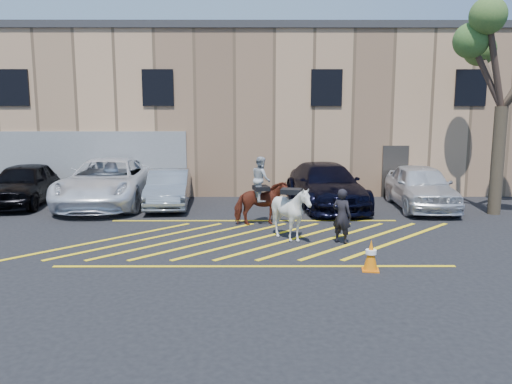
{
  "coord_description": "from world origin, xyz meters",
  "views": [
    {
      "loc": [
        0.0,
        -14.13,
        3.6
      ],
      "look_at": [
        0.05,
        0.2,
        1.3
      ],
      "focal_mm": 35.0,
      "sensor_mm": 36.0,
      "label": 1
    }
  ],
  "objects_px": {
    "car_blue_suv": "(326,185)",
    "saddled_white": "(291,213)",
    "mounted_bay": "(261,197)",
    "car_white_pickup": "(108,182)",
    "car_white_suv": "(421,186)",
    "car_silver_sedan": "(169,188)",
    "handler": "(342,216)",
    "traffic_cone": "(371,255)",
    "tree": "(506,50)",
    "car_black_suv": "(24,184)"
  },
  "relations": [
    {
      "from": "car_white_suv",
      "to": "saddled_white",
      "type": "xyz_separation_m",
      "value": [
        -5.23,
        -4.78,
        -0.03
      ]
    },
    {
      "from": "mounted_bay",
      "to": "traffic_cone",
      "type": "relative_size",
      "value": 3.03
    },
    {
      "from": "car_black_suv",
      "to": "tree",
      "type": "distance_m",
      "value": 18.34
    },
    {
      "from": "car_blue_suv",
      "to": "traffic_cone",
      "type": "relative_size",
      "value": 7.75
    },
    {
      "from": "car_black_suv",
      "to": "car_white_suv",
      "type": "relative_size",
      "value": 0.99
    },
    {
      "from": "saddled_white",
      "to": "traffic_cone",
      "type": "xyz_separation_m",
      "value": [
        1.64,
        -2.74,
        -0.43
      ]
    },
    {
      "from": "car_blue_suv",
      "to": "traffic_cone",
      "type": "bearing_deg",
      "value": -97.75
    },
    {
      "from": "car_white_pickup",
      "to": "saddled_white",
      "type": "bearing_deg",
      "value": -41.06
    },
    {
      "from": "mounted_bay",
      "to": "traffic_cone",
      "type": "bearing_deg",
      "value": -62.47
    },
    {
      "from": "car_black_suv",
      "to": "saddled_white",
      "type": "height_order",
      "value": "car_black_suv"
    },
    {
      "from": "saddled_white",
      "to": "traffic_cone",
      "type": "relative_size",
      "value": 2.28
    },
    {
      "from": "tree",
      "to": "car_black_suv",
      "type": "bearing_deg",
      "value": 174.0
    },
    {
      "from": "traffic_cone",
      "to": "tree",
      "type": "bearing_deg",
      "value": 47.55
    },
    {
      "from": "car_white_suv",
      "to": "car_blue_suv",
      "type": "bearing_deg",
      "value": 177.09
    },
    {
      "from": "car_silver_sedan",
      "to": "tree",
      "type": "xyz_separation_m",
      "value": [
        11.84,
        -1.43,
        4.98
      ]
    },
    {
      "from": "car_white_suv",
      "to": "mounted_bay",
      "type": "relative_size",
      "value": 2.2
    },
    {
      "from": "car_white_pickup",
      "to": "saddled_white",
      "type": "xyz_separation_m",
      "value": [
        6.75,
        -5.47,
        -0.1
      ]
    },
    {
      "from": "car_black_suv",
      "to": "mounted_bay",
      "type": "bearing_deg",
      "value": -26.29
    },
    {
      "from": "car_white_suv",
      "to": "tree",
      "type": "height_order",
      "value": "tree"
    },
    {
      "from": "car_blue_suv",
      "to": "tree",
      "type": "relative_size",
      "value": 0.77
    },
    {
      "from": "handler",
      "to": "traffic_cone",
      "type": "bearing_deg",
      "value": 133.56
    },
    {
      "from": "car_silver_sedan",
      "to": "car_white_pickup",
      "type": "bearing_deg",
      "value": 167.37
    },
    {
      "from": "handler",
      "to": "car_blue_suv",
      "type": "bearing_deg",
      "value": -55.72
    },
    {
      "from": "car_white_pickup",
      "to": "tree",
      "type": "xyz_separation_m",
      "value": [
        14.27,
        -1.78,
        4.79
      ]
    },
    {
      "from": "car_black_suv",
      "to": "traffic_cone",
      "type": "xyz_separation_m",
      "value": [
        11.7,
        -8.28,
        -0.46
      ]
    },
    {
      "from": "mounted_bay",
      "to": "saddled_white",
      "type": "bearing_deg",
      "value": -67.41
    },
    {
      "from": "car_silver_sedan",
      "to": "handler",
      "type": "height_order",
      "value": "handler"
    },
    {
      "from": "car_silver_sedan",
      "to": "handler",
      "type": "xyz_separation_m",
      "value": [
        5.7,
        -5.43,
        0.06
      ]
    },
    {
      "from": "car_white_pickup",
      "to": "handler",
      "type": "distance_m",
      "value": 9.97
    },
    {
      "from": "handler",
      "to": "tree",
      "type": "height_order",
      "value": "tree"
    },
    {
      "from": "car_silver_sedan",
      "to": "saddled_white",
      "type": "relative_size",
      "value": 2.58
    },
    {
      "from": "car_silver_sedan",
      "to": "handler",
      "type": "relative_size",
      "value": 2.81
    },
    {
      "from": "mounted_bay",
      "to": "saddled_white",
      "type": "xyz_separation_m",
      "value": [
        0.82,
        -1.97,
        -0.1
      ]
    },
    {
      "from": "car_silver_sedan",
      "to": "car_black_suv",
      "type": "bearing_deg",
      "value": 171.38
    },
    {
      "from": "car_white_pickup",
      "to": "car_silver_sedan",
      "type": "distance_m",
      "value": 2.47
    },
    {
      "from": "handler",
      "to": "saddled_white",
      "type": "distance_m",
      "value": 1.42
    },
    {
      "from": "tree",
      "to": "car_white_suv",
      "type": "bearing_deg",
      "value": 154.56
    },
    {
      "from": "mounted_bay",
      "to": "saddled_white",
      "type": "height_order",
      "value": "mounted_bay"
    },
    {
      "from": "car_black_suv",
      "to": "handler",
      "type": "xyz_separation_m",
      "value": [
        11.45,
        -5.85,
        -0.06
      ]
    },
    {
      "from": "car_blue_suv",
      "to": "saddled_white",
      "type": "bearing_deg",
      "value": -115.59
    },
    {
      "from": "car_silver_sedan",
      "to": "mounted_bay",
      "type": "relative_size",
      "value": 1.94
    },
    {
      "from": "mounted_bay",
      "to": "car_black_suv",
      "type": "bearing_deg",
      "value": 158.89
    },
    {
      "from": "car_white_suv",
      "to": "traffic_cone",
      "type": "bearing_deg",
      "value": -112.58
    },
    {
      "from": "car_white_pickup",
      "to": "mounted_bay",
      "type": "height_order",
      "value": "mounted_bay"
    },
    {
      "from": "car_blue_suv",
      "to": "tree",
      "type": "distance_m",
      "value": 7.73
    },
    {
      "from": "handler",
      "to": "tree",
      "type": "distance_m",
      "value": 8.83
    },
    {
      "from": "car_black_suv",
      "to": "mounted_bay",
      "type": "distance_m",
      "value": 9.91
    },
    {
      "from": "car_black_suv",
      "to": "car_blue_suv",
      "type": "xyz_separation_m",
      "value": [
        11.77,
        -0.4,
        -0.0
      ]
    },
    {
      "from": "car_black_suv",
      "to": "handler",
      "type": "height_order",
      "value": "car_black_suv"
    },
    {
      "from": "traffic_cone",
      "to": "handler",
      "type": "bearing_deg",
      "value": 95.93
    }
  ]
}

